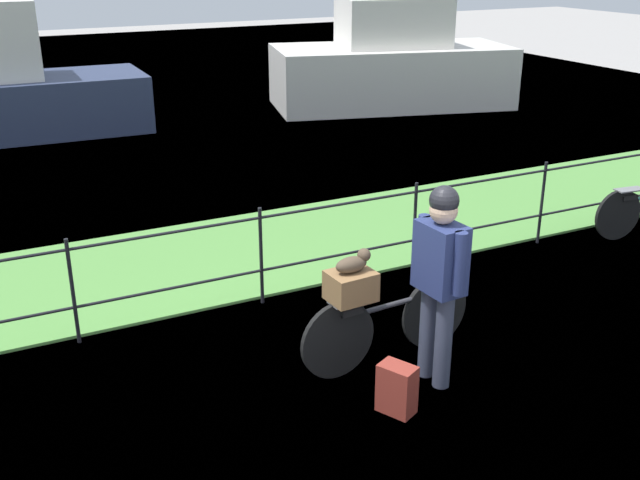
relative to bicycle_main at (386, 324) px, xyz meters
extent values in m
plane|color=#9E9993|center=(-0.51, -0.70, -0.36)|extent=(60.00, 60.00, 0.00)
cube|color=#569342|center=(-0.51, 2.82, -0.34)|extent=(27.00, 2.40, 0.03)
plane|color=#426684|center=(-0.51, 12.08, -0.36)|extent=(30.00, 30.00, 0.00)
cylinder|color=black|center=(-2.31, 1.53, 0.15)|extent=(0.04, 0.04, 1.01)
cylinder|color=black|center=(-0.51, 1.53, 0.15)|extent=(0.04, 0.04, 1.01)
cylinder|color=black|center=(1.29, 1.53, 0.15)|extent=(0.04, 0.04, 1.01)
cylinder|color=black|center=(3.09, 1.53, 0.15)|extent=(0.04, 0.04, 1.01)
cylinder|color=black|center=(-0.51, 1.53, -0.01)|extent=(18.00, 0.03, 0.03)
cylinder|color=black|center=(-0.51, 1.53, 0.55)|extent=(18.00, 0.03, 0.03)
cylinder|color=black|center=(0.52, 0.03, -0.02)|extent=(0.68, 0.09, 0.68)
cylinder|color=black|center=(-0.49, -0.03, -0.02)|extent=(0.68, 0.09, 0.68)
cylinder|color=#2D2D33|center=(0.02, 0.00, 0.17)|extent=(0.79, 0.09, 0.04)
cube|color=black|center=(-0.37, -0.02, 0.22)|extent=(0.21, 0.10, 0.06)
cube|color=slate|center=(-0.37, -0.02, 0.31)|extent=(0.37, 0.18, 0.02)
cube|color=brown|center=(-0.37, -0.02, 0.44)|extent=(0.39, 0.32, 0.24)
ellipsoid|color=#4C3D2D|center=(-0.37, -0.02, 0.63)|extent=(0.29, 0.16, 0.13)
sphere|color=#4C3D2D|center=(-0.25, -0.02, 0.69)|extent=(0.11, 0.11, 0.11)
cylinder|color=#383D51|center=(0.19, -0.34, 0.05)|extent=(0.14, 0.14, 0.82)
cylinder|color=#383D51|center=(0.20, -0.54, 0.05)|extent=(0.14, 0.14, 0.82)
cube|color=navy|center=(0.19, -0.44, 0.74)|extent=(0.28, 0.42, 0.56)
cylinder|color=navy|center=(0.18, -0.22, 0.77)|extent=(0.10, 0.10, 0.50)
cylinder|color=navy|center=(0.21, -0.66, 0.77)|extent=(0.10, 0.10, 0.50)
sphere|color=tan|center=(0.19, -0.44, 1.13)|extent=(0.22, 0.22, 0.22)
sphere|color=black|center=(0.19, -0.44, 1.21)|extent=(0.23, 0.23, 0.23)
cube|color=maroon|center=(-0.32, -0.69, -0.16)|extent=(0.28, 0.33, 0.40)
cylinder|color=black|center=(4.01, 1.19, -0.04)|extent=(0.63, 0.13, 0.63)
cube|color=black|center=(4.13, 1.18, 0.17)|extent=(0.21, 0.12, 0.06)
cube|color=slate|center=(4.13, 1.18, 0.27)|extent=(0.38, 0.21, 0.02)
cube|color=silver|center=(5.88, 9.40, 0.29)|extent=(5.49, 3.46, 1.29)
cube|color=silver|center=(5.88, 9.40, 1.44)|extent=(2.56, 2.09, 1.01)
camera|label=1|loc=(-3.07, -4.81, 3.01)|focal=42.18mm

